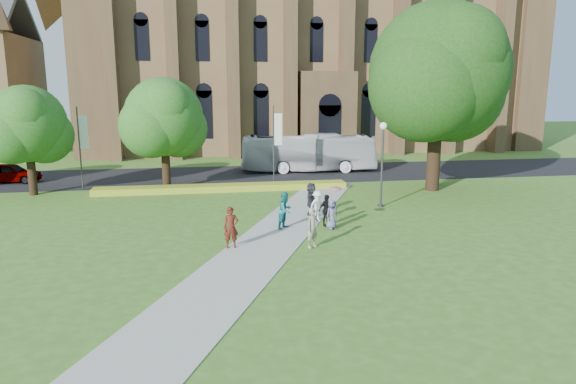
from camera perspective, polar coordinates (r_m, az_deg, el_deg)
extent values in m
plane|color=#3F671E|center=(24.62, -1.28, -5.69)|extent=(160.00, 160.00, 0.00)
cube|color=black|center=(44.01, -5.03, 1.94)|extent=(160.00, 10.00, 0.02)
cube|color=#B2B2A8|center=(25.56, -1.60, -5.00)|extent=(15.58, 28.54, 0.04)
cube|color=yellow|center=(37.18, -7.27, 0.47)|extent=(18.00, 1.40, 0.45)
cube|color=brown|center=(64.68, 2.45, 12.56)|extent=(52.00, 16.00, 17.00)
cube|color=brown|center=(57.46, -21.35, 13.94)|extent=(3.50, 3.50, 21.00)
cube|color=brown|center=(67.90, 25.07, 13.16)|extent=(3.50, 3.50, 21.00)
cube|color=brown|center=(55.97, 4.34, 8.61)|extent=(6.00, 2.50, 9.00)
cylinder|color=#38383D|center=(32.07, 10.39, 2.56)|extent=(0.14, 0.14, 4.80)
sphere|color=white|center=(31.78, 10.56, 7.23)|extent=(0.44, 0.44, 0.44)
cylinder|color=#38383D|center=(32.50, 10.24, -1.49)|extent=(0.36, 0.36, 0.15)
cylinder|color=#332114|center=(38.19, 15.95, 5.08)|extent=(0.96, 0.96, 6.60)
sphere|color=#173B10|center=(38.00, 16.38, 12.74)|extent=(9.60, 9.60, 9.60)
cylinder|color=#332114|center=(39.42, -26.64, 2.47)|extent=(0.56, 0.56, 3.85)
sphere|color=#255018|center=(39.13, -27.03, 6.77)|extent=(5.20, 5.20, 5.20)
cylinder|color=#332114|center=(38.23, -13.43, 3.34)|extent=(0.60, 0.60, 4.12)
sphere|color=#255018|center=(37.93, -13.65, 8.11)|extent=(5.60, 5.60, 5.60)
cylinder|color=#38383D|center=(39.08, -1.60, 5.21)|extent=(0.10, 0.10, 6.00)
cube|color=white|center=(39.02, -1.10, 6.97)|extent=(0.60, 0.02, 2.40)
cylinder|color=#38383D|center=(39.67, -22.13, 4.46)|extent=(0.10, 0.10, 6.00)
cube|color=white|center=(39.48, -21.76, 6.21)|extent=(0.60, 0.02, 2.40)
imported|color=silver|center=(45.36, 2.26, 4.38)|extent=(12.05, 3.74, 3.30)
imported|color=gray|center=(45.52, -28.48, 1.89)|extent=(4.63, 2.29, 1.52)
imported|color=#4D1A11|center=(23.69, -6.35, -3.94)|extent=(0.72, 0.49, 1.92)
imported|color=#177377|center=(26.80, -0.29, -2.04)|extent=(1.17, 1.19, 1.93)
imported|color=white|center=(28.45, 3.30, -1.52)|extent=(1.25, 1.07, 1.68)
imported|color=black|center=(27.35, 4.26, -2.03)|extent=(1.08, 0.80, 1.70)
imported|color=slate|center=(26.88, 4.90, -2.46)|extent=(0.89, 0.78, 1.54)
imported|color=#2A2C32|center=(29.64, 2.60, -0.77)|extent=(1.31, 1.81, 1.89)
imported|color=gray|center=(23.61, 2.75, -4.00)|extent=(0.81, 0.76, 1.87)
imported|color=#E4A1A7|center=(26.79, 5.26, -0.18)|extent=(0.84, 0.84, 0.59)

